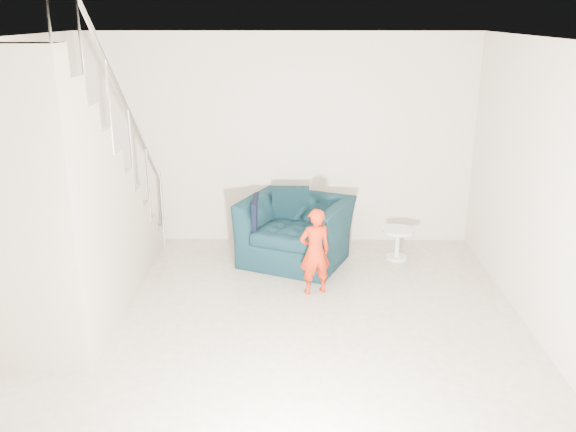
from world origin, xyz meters
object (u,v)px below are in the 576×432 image
Objects in this scene: toddler at (315,251)px; armchair at (295,231)px; side_table at (397,239)px; staircase at (65,227)px.

armchair is at bearing -95.54° from toddler.
toddler reaches higher than side_table.
armchair is at bearing 33.07° from staircase.
armchair is at bearing -175.46° from side_table.
toddler is at bearing 12.95° from staircase.
side_table is 0.11× the size of staircase.
toddler is at bearing -136.61° from side_table.
staircase is at bearing -6.12° from toddler.
armchair is 1.27m from side_table.
side_table is 3.87m from staircase.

